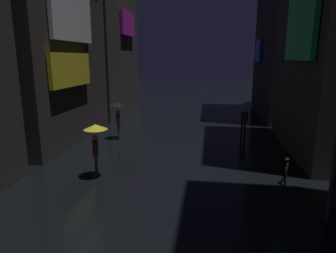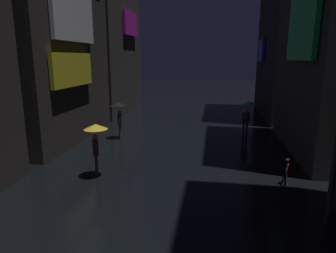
{
  "view_description": "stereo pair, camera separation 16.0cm",
  "coord_description": "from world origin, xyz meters",
  "px_view_note": "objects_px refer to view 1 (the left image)",
  "views": [
    {
      "loc": [
        1.57,
        -2.34,
        4.56
      ],
      "look_at": [
        0.0,
        8.8,
        1.96
      ],
      "focal_mm": 32.0,
      "sensor_mm": 36.0,
      "label": 1
    },
    {
      "loc": [
        1.73,
        -2.32,
        4.56
      ],
      "look_at": [
        0.0,
        8.8,
        1.96
      ],
      "focal_mm": 32.0,
      "sensor_mm": 36.0,
      "label": 2
    }
  ],
  "objects_px": {
    "pedestrian_far_right_yellow": "(96,136)",
    "bicycle_parked_at_storefront": "(287,169)",
    "pedestrian_near_crossing_green": "(247,109)",
    "pedestrian_foreground_right_black": "(117,110)"
  },
  "relations": [
    {
      "from": "bicycle_parked_at_storefront",
      "to": "pedestrian_far_right_yellow",
      "type": "bearing_deg",
      "value": -173.27
    },
    {
      "from": "pedestrian_near_crossing_green",
      "to": "bicycle_parked_at_storefront",
      "type": "relative_size",
      "value": 1.21
    },
    {
      "from": "pedestrian_far_right_yellow",
      "to": "bicycle_parked_at_storefront",
      "type": "xyz_separation_m",
      "value": [
        7.29,
        0.86,
        -1.28
      ]
    },
    {
      "from": "pedestrian_far_right_yellow",
      "to": "pedestrian_foreground_right_black",
      "type": "xyz_separation_m",
      "value": [
        -0.88,
        5.53,
        0.0
      ]
    },
    {
      "from": "pedestrian_foreground_right_black",
      "to": "pedestrian_near_crossing_green",
      "type": "bearing_deg",
      "value": 11.93
    },
    {
      "from": "pedestrian_far_right_yellow",
      "to": "bicycle_parked_at_storefront",
      "type": "height_order",
      "value": "pedestrian_far_right_yellow"
    },
    {
      "from": "pedestrian_far_right_yellow",
      "to": "pedestrian_near_crossing_green",
      "type": "height_order",
      "value": "same"
    },
    {
      "from": "pedestrian_near_crossing_green",
      "to": "bicycle_parked_at_storefront",
      "type": "distance_m",
      "value": 6.4
    },
    {
      "from": "pedestrian_near_crossing_green",
      "to": "bicycle_parked_at_storefront",
      "type": "xyz_separation_m",
      "value": [
        0.9,
        -6.2,
        -1.28
      ]
    },
    {
      "from": "pedestrian_near_crossing_green",
      "to": "pedestrian_foreground_right_black",
      "type": "relative_size",
      "value": 1.0
    }
  ]
}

